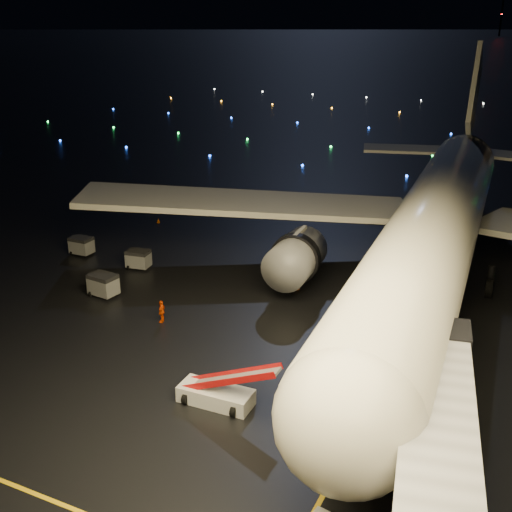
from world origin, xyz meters
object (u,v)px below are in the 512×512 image
Objects in this scene: crew_c at (162,311)px; airliner at (445,173)px; baggage_cart_0 at (138,259)px; baggage_cart_2 at (82,246)px; baggage_cart_1 at (103,285)px; belt_loader at (215,380)px.

airliner is at bearing 123.82° from crew_c.
airliner reaches higher than crew_c.
crew_c is 11.50m from baggage_cart_0.
baggage_cart_2 is (-15.02, 8.85, -0.01)m from crew_c.
baggage_cart_1 is (-23.65, -15.73, -8.44)m from airliner.
crew_c is 7.25m from baggage_cart_1.
baggage_cart_2 is at bearing -168.29° from airliner.
airliner is at bearing 40.27° from baggage_cart_1.
airliner reaches higher than baggage_cart_2.
belt_loader is at bearing 36.32° from crew_c.
belt_loader is at bearing -24.62° from baggage_cart_1.
crew_c reaches higher than baggage_cart_2.
crew_c is at bearing -53.57° from baggage_cart_0.
belt_loader reaches higher than baggage_cart_2.
baggage_cart_1 is at bearing -88.44° from baggage_cart_0.
baggage_cart_1 reaches higher than baggage_cart_2.
crew_c is (-16.67, -17.69, -8.51)m from airliner.
baggage_cart_2 is at bearing 146.07° from baggage_cart_1.
baggage_cart_0 is 0.91× the size of baggage_cart_1.
airliner is 33.99m from baggage_cart_2.
belt_loader is at bearing -34.92° from baggage_cart_2.
baggage_cart_1 is 10.59m from baggage_cart_2.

